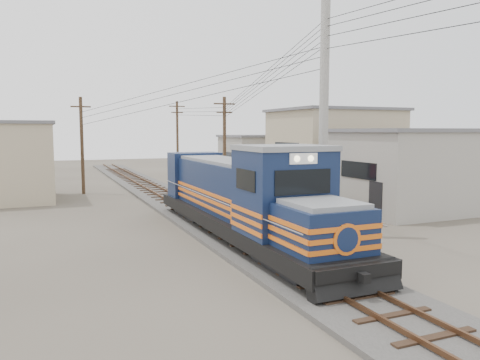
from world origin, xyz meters
name	(u,v)px	position (x,y,z in m)	size (l,w,h in m)	color
ground	(243,241)	(0.00, 0.00, 0.00)	(120.00, 120.00, 0.00)	#473F35
ballast	(179,204)	(0.00, 10.00, 0.08)	(3.60, 70.00, 0.16)	#595651
track	(179,201)	(0.00, 10.00, 0.26)	(1.15, 70.00, 0.12)	#51331E
locomotive	(242,199)	(0.00, 0.13, 1.72)	(2.92, 15.90, 3.94)	black
utility_pole_main	(324,121)	(3.50, -0.50, 5.00)	(0.40, 0.40, 10.00)	#9E9B93
wooden_pole_mid	(225,143)	(4.50, 14.00, 3.68)	(1.60, 0.24, 7.00)	#4C3826
wooden_pole_far	(177,137)	(4.80, 28.00, 3.93)	(1.60, 0.24, 7.50)	#4C3826
wooden_pole_left	(82,143)	(-5.00, 18.00, 3.68)	(1.60, 0.24, 7.00)	#4C3826
power_lines	(182,78)	(-0.14, 8.49, 7.56)	(9.65, 19.00, 3.30)	black
shophouse_front	(409,170)	(11.50, 3.00, 2.36)	(7.35, 6.30, 4.70)	gray
shophouse_mid	(334,150)	(12.50, 12.00, 3.11)	(8.40, 7.35, 6.20)	tan
shophouse_back	(259,157)	(11.00, 22.00, 2.11)	(6.30, 6.30, 4.20)	gray
shophouse_left	(3,161)	(-10.00, 16.00, 2.61)	(6.30, 6.30, 5.20)	tan
billboard	(305,168)	(5.26, 3.98, 2.58)	(2.26, 0.35, 3.50)	#99999E
market_umbrella	(298,178)	(5.09, 4.34, 2.01)	(2.34, 2.34, 2.29)	black
vendor	(305,190)	(7.42, 7.53, 0.91)	(0.66, 0.44, 1.82)	black
plant_nursery	(278,206)	(4.24, 5.01, 0.46)	(3.26, 3.30, 1.08)	#264D16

